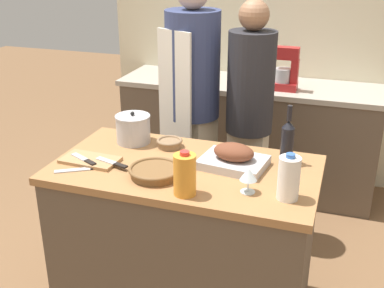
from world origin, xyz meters
The scene contains 20 objects.
kitchen_island centered at (0.00, 0.00, 0.44)m, with size 1.36×0.75×0.88m.
back_counter centered at (0.00, 1.58, 0.45)m, with size 2.10×0.60×0.91m.
back_wall centered at (0.00, 1.93, 1.27)m, with size 2.60×0.10×2.55m.
roasting_pan centered at (0.24, 0.08, 0.92)m, with size 0.36×0.29×0.13m.
wicker_basket centered at (-0.10, -0.15, 0.90)m, with size 0.26×0.26×0.05m.
cutting_board centered at (-0.49, -0.10, 0.88)m, with size 0.31×0.18×0.02m.
stock_pot centered at (-0.39, 0.22, 0.96)m, with size 0.20×0.20×0.19m.
mixing_bowl centered at (-0.17, 0.21, 0.90)m, with size 0.15×0.15×0.05m.
juice_jug centered at (0.10, -0.28, 0.97)m, with size 0.10×0.10×0.21m.
milk_jug centered at (0.55, -0.17, 0.98)m, with size 0.10×0.10×0.22m.
wine_bottle_green centered at (0.48, 0.21, 1.00)m, with size 0.07×0.07×0.31m.
wine_glass_left centered at (0.37, -0.17, 0.96)m, with size 0.08×0.08×0.12m.
knife_chef centered at (-0.47, -0.20, 0.88)m, with size 0.26×0.17×0.01m.
knife_paring centered at (-0.51, -0.13, 0.90)m, with size 0.19×0.11×0.01m.
knife_bread centered at (-0.35, -0.12, 0.90)m, with size 0.20×0.09×0.01m.
stand_mixer centered at (0.29, 1.47, 1.04)m, with size 0.18×0.14×0.33m.
condiment_bottle_tall centered at (-0.45, 1.46, 1.00)m, with size 0.06×0.06×0.21m.
condiment_bottle_short centered at (-0.43, 1.54, 0.98)m, with size 0.06×0.06×0.16m.
person_cook_aproned centered at (-0.24, 0.84, 0.97)m, with size 0.38×0.40×1.75m.
person_cook_guest centered at (0.15, 0.84, 0.91)m, with size 0.31×0.31×1.63m.
Camera 1 is at (0.75, -2.11, 1.94)m, focal length 45.00 mm.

